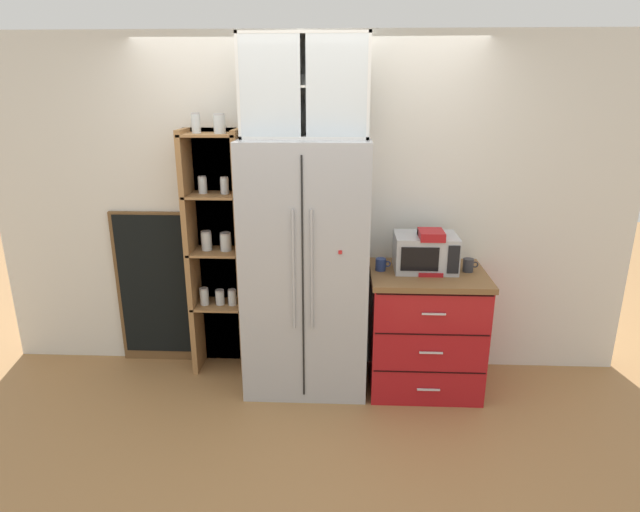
% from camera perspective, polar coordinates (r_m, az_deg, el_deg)
% --- Properties ---
extents(ground_plane, '(10.58, 10.58, 0.00)m').
position_cam_1_polar(ground_plane, '(4.20, -1.43, -13.42)').
color(ground_plane, '#9E7042').
extents(wall_back_cream, '(4.89, 0.10, 2.55)m').
position_cam_1_polar(wall_back_cream, '(4.09, -1.17, 5.08)').
color(wall_back_cream, silver).
rests_on(wall_back_cream, ground).
extents(refrigerator, '(0.88, 0.65, 1.84)m').
position_cam_1_polar(refrigerator, '(3.84, -1.49, -1.29)').
color(refrigerator, '#ADAFB5').
rests_on(refrigerator, ground).
extents(pantry_shelf_column, '(0.47, 0.31, 2.00)m').
position_cam_1_polar(pantry_shelf_column, '(4.14, -10.86, 0.84)').
color(pantry_shelf_column, brown).
rests_on(pantry_shelf_column, ground).
extents(counter_cabinet, '(0.82, 0.66, 0.91)m').
position_cam_1_polar(counter_cabinet, '(4.05, 11.14, -7.70)').
color(counter_cabinet, '#A8161C').
rests_on(counter_cabinet, ground).
extents(microwave, '(0.44, 0.33, 0.26)m').
position_cam_1_polar(microwave, '(3.88, 11.22, 0.39)').
color(microwave, '#ADAFB5').
rests_on(microwave, counter_cabinet).
extents(coffee_maker, '(0.17, 0.20, 0.31)m').
position_cam_1_polar(coffee_maker, '(3.84, 11.66, 0.56)').
color(coffee_maker, '#A8161C').
rests_on(coffee_maker, counter_cabinet).
extents(mug_charcoal, '(0.11, 0.07, 0.10)m').
position_cam_1_polar(mug_charcoal, '(3.94, 15.63, -0.95)').
color(mug_charcoal, '#2D2D33').
rests_on(mug_charcoal, counter_cabinet).
extents(mug_navy, '(0.11, 0.07, 0.09)m').
position_cam_1_polar(mug_navy, '(3.84, 6.56, -0.90)').
color(mug_navy, navy).
rests_on(mug_navy, counter_cabinet).
extents(bottle_amber, '(0.06, 0.06, 0.27)m').
position_cam_1_polar(bottle_amber, '(3.92, 11.48, 0.37)').
color(bottle_amber, brown).
rests_on(bottle_amber, counter_cabinet).
extents(bottle_green, '(0.06, 0.06, 0.28)m').
position_cam_1_polar(bottle_green, '(3.86, 11.59, 0.16)').
color(bottle_green, '#285B33').
rests_on(bottle_green, counter_cabinet).
extents(upper_cabinet, '(0.84, 0.32, 0.66)m').
position_cam_1_polar(upper_cabinet, '(3.67, -1.60, 17.71)').
color(upper_cabinet, silver).
rests_on(upper_cabinet, refrigerator).
extents(chalkboard_menu, '(0.60, 0.04, 1.25)m').
position_cam_1_polar(chalkboard_menu, '(4.46, -17.37, -3.28)').
color(chalkboard_menu, brown).
rests_on(chalkboard_menu, ground).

